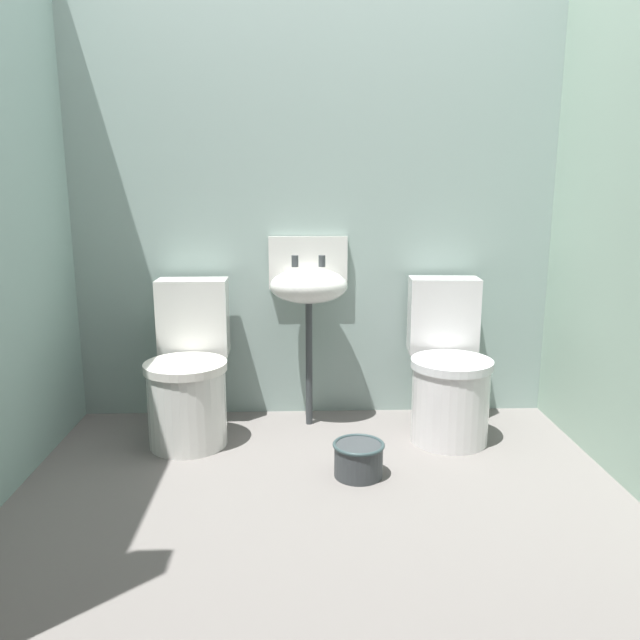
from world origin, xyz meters
name	(u,v)px	position (x,y,z in m)	size (l,w,h in m)	color
ground_plane	(322,513)	(0.00, 0.00, -0.04)	(2.96, 2.51, 0.08)	slate
wall_back	(314,191)	(0.00, 1.11, 1.22)	(2.96, 0.10, 2.44)	#8CA39B
toilet_left	(189,376)	(-0.64, 0.71, 0.32)	(0.40, 0.59, 0.78)	silver
toilet_right	(448,374)	(0.67, 0.71, 0.32)	(0.42, 0.61, 0.78)	silver
sink	(309,284)	(-0.04, 0.89, 0.75)	(0.42, 0.35, 0.99)	#35393C
bucket	(358,459)	(0.17, 0.24, 0.08)	(0.23, 0.23, 0.15)	#35393C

